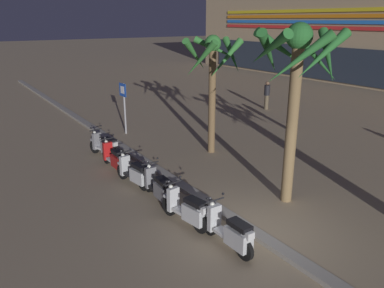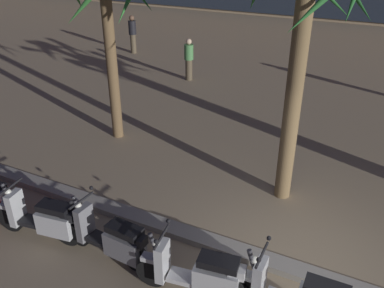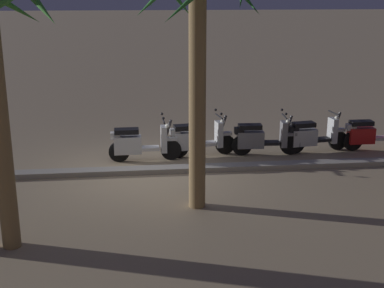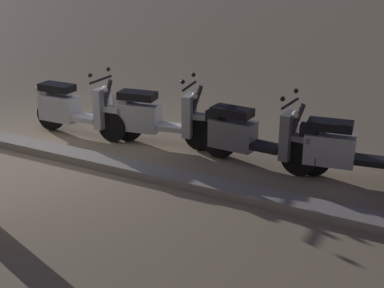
{
  "view_description": "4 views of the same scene",
  "coord_description": "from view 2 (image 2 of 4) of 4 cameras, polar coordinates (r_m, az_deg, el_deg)",
  "views": [
    {
      "loc": [
        6.29,
        -6.07,
        5.2
      ],
      "look_at": [
        -3.73,
        0.58,
        1.28
      ],
      "focal_mm": 35.95,
      "sensor_mm": 36.0,
      "label": 1
    },
    {
      "loc": [
        0.67,
        -5.27,
        5.03
      ],
      "look_at": [
        -2.86,
        1.7,
        0.95
      ],
      "focal_mm": 38.2,
      "sensor_mm": 36.0,
      "label": 2
    },
    {
      "loc": [
        0.27,
        11.85,
        4.16
      ],
      "look_at": [
        -0.82,
        1.83,
        1.22
      ],
      "focal_mm": 49.73,
      "sensor_mm": 36.0,
      "label": 3
    },
    {
      "loc": [
        -5.75,
        5.9,
        3.12
      ],
      "look_at": [
        -3.07,
        0.9,
        1.0
      ],
      "focal_mm": 51.33,
      "sensor_mm": 36.0,
      "label": 4
    }
  ],
  "objects": [
    {
      "name": "curb_strip",
      "position": [
        7.25,
        14.74,
        -16.86
      ],
      "size": [
        60.0,
        0.36,
        0.12
      ],
      "primitive_type": "cube",
      "color": "gray",
      "rests_on": "ground"
    },
    {
      "name": "scooter_grey_mid_centre",
      "position": [
        7.16,
        -11.14,
        -12.86
      ],
      "size": [
        1.79,
        0.56,
        1.17
      ],
      "color": "black",
      "rests_on": "ground"
    },
    {
      "name": "ground_plane",
      "position": [
        7.32,
        14.76,
        -17.01
      ],
      "size": [
        200.0,
        200.0,
        0.0
      ],
      "primitive_type": "plane",
      "color": "#9E896B"
    },
    {
      "name": "pedestrian_strolling_near_curb",
      "position": [
        19.42,
        -8.29,
        15.03
      ],
      "size": [
        0.34,
        0.34,
        1.69
      ],
      "color": "brown",
      "rests_on": "ground"
    },
    {
      "name": "scooter_silver_mid_rear",
      "position": [
        6.43,
        1.03,
        -17.74
      ],
      "size": [
        1.78,
        0.62,
        1.17
      ],
      "color": "black",
      "rests_on": "ground"
    },
    {
      "name": "palm_tree_near_sign",
      "position": [
        7.59,
        15.47,
        18.13
      ],
      "size": [
        2.49,
        2.49,
        5.13
      ],
      "color": "olive",
      "rests_on": "ground"
    },
    {
      "name": "pedestrian_by_palm_tree",
      "position": [
        15.51,
        -0.45,
        11.82
      ],
      "size": [
        0.34,
        0.34,
        1.55
      ],
      "color": "brown",
      "rests_on": "ground"
    },
    {
      "name": "scooter_silver_last_in_row",
      "position": [
        7.91,
        -19.99,
        -9.78
      ],
      "size": [
        1.76,
        0.61,
        1.04
      ],
      "color": "black",
      "rests_on": "ground"
    },
    {
      "name": "palm_tree_by_mall_entrance",
      "position": [
        10.48,
        -11.83,
        18.75
      ],
      "size": [
        2.49,
        2.54,
        4.64
      ],
      "color": "brown",
      "rests_on": "ground"
    }
  ]
}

